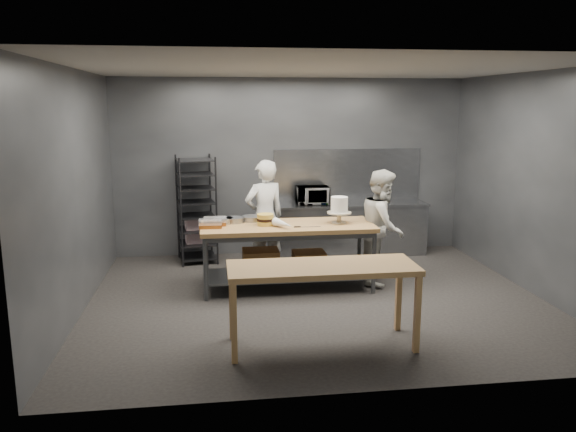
{
  "coord_description": "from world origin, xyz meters",
  "views": [
    {
      "loc": [
        -1.33,
        -7.04,
        2.57
      ],
      "look_at": [
        -0.32,
        0.47,
        1.05
      ],
      "focal_mm": 35.0,
      "sensor_mm": 36.0,
      "label": 1
    }
  ],
  "objects_px": {
    "frosted_cake_stand": "(339,207)",
    "layer_cake": "(265,220)",
    "microwave": "(312,195)",
    "chef_behind": "(265,217)",
    "work_table": "(285,249)",
    "near_counter": "(322,273)",
    "chef_right": "(383,226)",
    "speed_rack": "(197,210)"
  },
  "relations": [
    {
      "from": "work_table",
      "to": "layer_cake",
      "type": "xyz_separation_m",
      "value": [
        -0.28,
        -0.02,
        0.43
      ]
    },
    {
      "from": "near_counter",
      "to": "frosted_cake_stand",
      "type": "distance_m",
      "value": 2.09
    },
    {
      "from": "microwave",
      "to": "frosted_cake_stand",
      "type": "relative_size",
      "value": 1.45
    },
    {
      "from": "chef_right",
      "to": "frosted_cake_stand",
      "type": "relative_size",
      "value": 4.42
    },
    {
      "from": "chef_behind",
      "to": "microwave",
      "type": "height_order",
      "value": "chef_behind"
    },
    {
      "from": "frosted_cake_stand",
      "to": "layer_cake",
      "type": "distance_m",
      "value": 1.05
    },
    {
      "from": "near_counter",
      "to": "microwave",
      "type": "height_order",
      "value": "microwave"
    },
    {
      "from": "chef_behind",
      "to": "frosted_cake_stand",
      "type": "relative_size",
      "value": 4.67
    },
    {
      "from": "frosted_cake_stand",
      "to": "layer_cake",
      "type": "height_order",
      "value": "frosted_cake_stand"
    },
    {
      "from": "work_table",
      "to": "microwave",
      "type": "height_order",
      "value": "microwave"
    },
    {
      "from": "work_table",
      "to": "chef_right",
      "type": "distance_m",
      "value": 1.46
    },
    {
      "from": "near_counter",
      "to": "chef_right",
      "type": "bearing_deg",
      "value": 58.14
    },
    {
      "from": "work_table",
      "to": "microwave",
      "type": "bearing_deg",
      "value": 67.63
    },
    {
      "from": "speed_rack",
      "to": "chef_right",
      "type": "relative_size",
      "value": 1.06
    },
    {
      "from": "layer_cake",
      "to": "chef_right",
      "type": "bearing_deg",
      "value": 3.98
    },
    {
      "from": "microwave",
      "to": "layer_cake",
      "type": "xyz_separation_m",
      "value": [
        -0.96,
        -1.67,
        -0.05
      ]
    },
    {
      "from": "speed_rack",
      "to": "frosted_cake_stand",
      "type": "height_order",
      "value": "speed_rack"
    },
    {
      "from": "speed_rack",
      "to": "chef_right",
      "type": "bearing_deg",
      "value": -28.68
    },
    {
      "from": "microwave",
      "to": "speed_rack",
      "type": "bearing_deg",
      "value": -177.64
    },
    {
      "from": "frosted_cake_stand",
      "to": "layer_cake",
      "type": "xyz_separation_m",
      "value": [
        -1.04,
        -0.01,
        -0.15
      ]
    },
    {
      "from": "speed_rack",
      "to": "microwave",
      "type": "xyz_separation_m",
      "value": [
        1.94,
        0.08,
        0.19
      ]
    },
    {
      "from": "chef_right",
      "to": "microwave",
      "type": "xyz_separation_m",
      "value": [
        -0.75,
        1.55,
        0.22
      ]
    },
    {
      "from": "layer_cake",
      "to": "frosted_cake_stand",
      "type": "bearing_deg",
      "value": 0.46
    },
    {
      "from": "work_table",
      "to": "speed_rack",
      "type": "bearing_deg",
      "value": 128.67
    },
    {
      "from": "chef_right",
      "to": "chef_behind",
      "type": "bearing_deg",
      "value": 89.78
    },
    {
      "from": "chef_behind",
      "to": "frosted_cake_stand",
      "type": "xyz_separation_m",
      "value": [
        0.98,
        -0.81,
        0.28
      ]
    },
    {
      "from": "near_counter",
      "to": "layer_cake",
      "type": "relative_size",
      "value": 8.73
    },
    {
      "from": "near_counter",
      "to": "microwave",
      "type": "relative_size",
      "value": 3.69
    },
    {
      "from": "microwave",
      "to": "frosted_cake_stand",
      "type": "height_order",
      "value": "frosted_cake_stand"
    },
    {
      "from": "work_table",
      "to": "near_counter",
      "type": "relative_size",
      "value": 1.2
    },
    {
      "from": "chef_behind",
      "to": "microwave",
      "type": "bearing_deg",
      "value": -156.01
    },
    {
      "from": "speed_rack",
      "to": "chef_behind",
      "type": "height_order",
      "value": "speed_rack"
    },
    {
      "from": "speed_rack",
      "to": "layer_cake",
      "type": "bearing_deg",
      "value": -58.31
    },
    {
      "from": "microwave",
      "to": "chef_behind",
      "type": "bearing_deg",
      "value": -136.24
    },
    {
      "from": "near_counter",
      "to": "chef_behind",
      "type": "relative_size",
      "value": 1.15
    },
    {
      "from": "speed_rack",
      "to": "work_table",
      "type": "bearing_deg",
      "value": -51.33
    },
    {
      "from": "chef_right",
      "to": "microwave",
      "type": "distance_m",
      "value": 1.74
    },
    {
      "from": "chef_behind",
      "to": "frosted_cake_stand",
      "type": "distance_m",
      "value": 1.3
    },
    {
      "from": "near_counter",
      "to": "layer_cake",
      "type": "distance_m",
      "value": 2.01
    },
    {
      "from": "near_counter",
      "to": "work_table",
      "type": "bearing_deg",
      "value": 94.13
    },
    {
      "from": "work_table",
      "to": "chef_behind",
      "type": "relative_size",
      "value": 1.37
    },
    {
      "from": "microwave",
      "to": "near_counter",
      "type": "bearing_deg",
      "value": -98.42
    }
  ]
}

